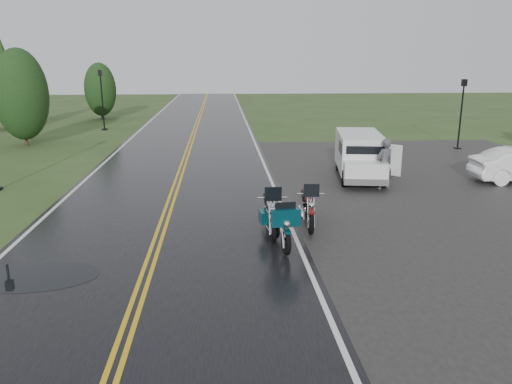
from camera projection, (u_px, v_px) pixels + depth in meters
ground at (155, 251)px, 13.02m from camera, size 120.00×120.00×0.00m
road at (182, 169)px, 22.65m from camera, size 8.00×100.00×0.04m
parking_pad at (469, 193)px, 18.60m from camera, size 14.00×24.00×0.03m
motorcycle_red at (311, 212)px, 13.89m from camera, size 1.06×2.46×1.42m
motorcycle_teal at (286, 232)px, 12.42m from camera, size 1.09×2.38×1.36m
motorcycle_silver at (273, 218)px, 13.28m from camera, size 0.99×2.54×1.49m
van_white at (345, 163)px, 19.26m from camera, size 2.51×5.01×1.88m
person_at_van at (384, 165)px, 18.85m from camera, size 0.83×0.69×1.95m
lamp_post_far_left at (102, 100)px, 34.49m from camera, size 0.36×0.36×4.17m
lamp_post_far_right at (461, 114)px, 27.17m from camera, size 0.33×0.33×3.84m
tree_left_mid at (22, 105)px, 28.24m from camera, size 2.99×2.99×4.67m
tree_left_far at (101, 95)px, 40.83m from camera, size 2.54×2.54×3.91m
pine_left_far at (5, 85)px, 34.74m from camera, size 2.95×2.95×6.15m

